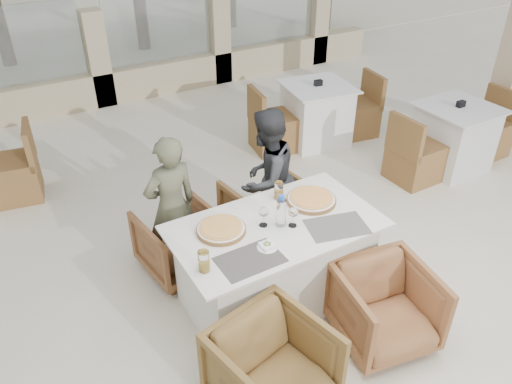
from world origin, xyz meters
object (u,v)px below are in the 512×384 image
diner_right (266,179)px  water_bottle (281,210)px  diner_left (172,206)px  wine_glass_centre (263,215)px  pizza_right (311,199)px  armchair_far_right (266,210)px  wine_glass_near (293,216)px  bg_table_c (453,137)px  armchair_far_left (179,240)px  bg_table_b (316,114)px  armchair_near_left (273,370)px  beer_glass_right (279,190)px  dining_table (275,263)px  olive_dish (267,245)px  beer_glass_left (204,261)px  armchair_near_right (385,307)px  pizza_left (221,229)px

diner_right → water_bottle: bearing=41.6°
diner_left → wine_glass_centre: bearing=113.9°
pizza_right → armchair_far_right: bearing=93.6°
wine_glass_near → bg_table_c: bearing=17.5°
wine_glass_centre → armchair_far_left: size_ratio=0.28×
bg_table_b → armchair_near_left: bearing=-121.3°
beer_glass_right → armchair_far_right: beer_glass_right is taller
dining_table → bg_table_b: bearing=47.6°
armchair_far_right → wine_glass_near: bearing=64.5°
armchair_far_left → wine_glass_near: bearing=118.2°
olive_dish → armchair_near_left: (-0.32, -0.61, -0.47)m
olive_dish → bg_table_b: (2.22, 2.41, -0.41)m
beer_glass_left → diner_right: diner_right is taller
water_bottle → beer_glass_right: bearing=59.9°
bg_table_b → diner_left: bearing=-142.3°
wine_glass_near → bg_table_b: bearing=50.0°
water_bottle → olive_dish: 0.31m
wine_glass_centre → armchair_far_right: bearing=57.1°
dining_table → armchair_near_right: dining_table is taller
pizza_left → armchair_far_right: (0.77, 0.62, -0.48)m
wine_glass_near → olive_dish: wine_glass_near is taller
pizza_left → armchair_far_left: (-0.11, 0.64, -0.50)m
armchair_far_left → beer_glass_right: bearing=139.4°
water_bottle → wine_glass_near: size_ratio=1.44×
olive_dish → armchair_far_left: olive_dish is taller
pizza_left → bg_table_b: (2.42, 2.07, -0.41)m
water_bottle → wine_glass_near: water_bottle is taller
diner_right → bg_table_b: bearing=-163.1°
olive_dish → diner_right: 1.11m
beer_glass_left → armchair_near_right: bearing=-26.0°
olive_dish → armchair_far_left: bearing=107.7°
armchair_far_left → bg_table_c: (3.53, 0.07, 0.09)m
olive_dish → bg_table_b: olive_dish is taller
beer_glass_left → armchair_near_left: 0.83m
olive_dish → armchair_near_right: 1.00m
armchair_near_left → bg_table_b: bg_table_b is taller
dining_table → armchair_far_right: (0.38, 0.76, -0.07)m
pizza_right → beer_glass_right: beer_glass_right is taller
pizza_right → armchair_near_left: (-0.94, -0.94, -0.48)m
bg_table_b → armchair_near_right: bearing=-108.6°
beer_glass_right → armchair_near_right: 1.22m
pizza_right → armchair_far_left: bearing=145.0°
pizza_left → water_bottle: (0.43, -0.15, 0.11)m
dining_table → armchair_near_left: 0.97m
armchair_near_left → bg_table_b: 3.95m
armchair_near_left → diner_left: diner_left is taller
water_bottle → dining_table: bearing=151.6°
dining_table → diner_left: bearing=123.6°
pizza_left → wine_glass_near: bearing=-22.8°
armchair_far_left → armchair_near_right: (0.99, -1.53, 0.02)m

